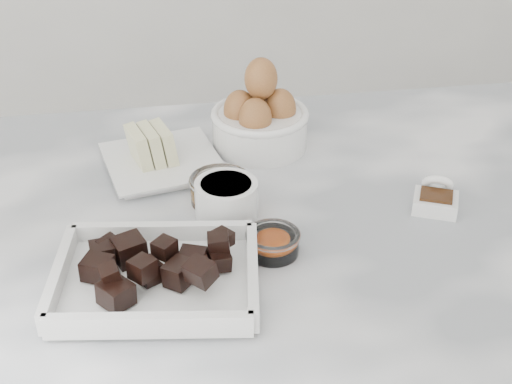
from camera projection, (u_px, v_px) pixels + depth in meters
marble_slab at (245, 244)px, 0.94m from camera, size 1.20×0.80×0.04m
chocolate_dish at (156, 272)px, 0.82m from camera, size 0.26×0.21×0.06m
butter_plate at (160, 154)px, 1.06m from camera, size 0.19×0.19×0.07m
sugar_ramekin at (226, 198)px, 0.95m from camera, size 0.08×0.08×0.05m
egg_bowl at (260, 119)px, 1.10m from camera, size 0.15×0.15×0.15m
honey_bowl at (220, 189)px, 0.98m from camera, size 0.09×0.09×0.04m
zest_bowl at (273, 242)px, 0.88m from camera, size 0.07×0.07×0.03m
vanilla_spoon at (436, 198)px, 0.97m from camera, size 0.08×0.09×0.04m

